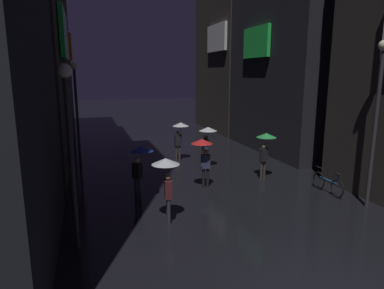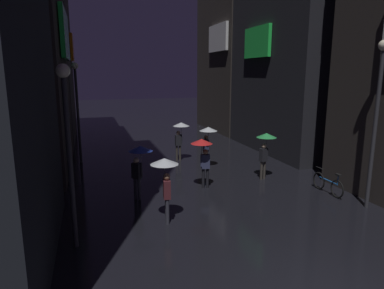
{
  "view_description": "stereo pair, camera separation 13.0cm",
  "coord_description": "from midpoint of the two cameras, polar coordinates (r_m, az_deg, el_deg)",
  "views": [
    {
      "loc": [
        -4.56,
        -5.21,
        4.76
      ],
      "look_at": [
        0.0,
        9.42,
        1.56
      ],
      "focal_mm": 32.0,
      "sensor_mm": 36.0,
      "label": 1
    },
    {
      "loc": [
        -4.44,
        -5.25,
        4.76
      ],
      "look_at": [
        0.0,
        9.42,
        1.56
      ],
      "focal_mm": 32.0,
      "sensor_mm": 36.0,
      "label": 2
    }
  ],
  "objects": [
    {
      "name": "pedestrian_foreground_right_clear",
      "position": [
        17.27,
        2.82,
        1.48
      ],
      "size": [
        0.9,
        0.9,
        2.12
      ],
      "color": "black",
      "rests_on": "ground"
    },
    {
      "name": "bicycle_parked_at_storefront",
      "position": [
        14.9,
        21.95,
        -6.14
      ],
      "size": [
        0.12,
        1.82,
        0.96
      ],
      "color": "black",
      "rests_on": "ground"
    },
    {
      "name": "pedestrian_midstreet_centre_green",
      "position": [
        15.77,
        12.38,
        0.23
      ],
      "size": [
        0.9,
        0.9,
        2.12
      ],
      "color": "#38332D",
      "rests_on": "ground"
    },
    {
      "name": "building_left_far",
      "position": [
        27.4,
        -24.35,
        19.29
      ],
      "size": [
        4.25,
        7.4,
        17.6
      ],
      "color": "#33302D",
      "rests_on": "ground"
    },
    {
      "name": "streetlamp_left_near",
      "position": [
        9.48,
        -19.61,
        1.45
      ],
      "size": [
        0.36,
        0.36,
        5.0
      ],
      "color": "#2D2D33",
      "rests_on": "ground"
    },
    {
      "name": "pedestrian_foreground_left_blue",
      "position": [
        12.92,
        -8.5,
        -2.16
      ],
      "size": [
        0.9,
        0.9,
        2.12
      ],
      "color": "#2D2D38",
      "rests_on": "ground"
    },
    {
      "name": "pedestrian_midstreet_left_red",
      "position": [
        14.12,
        2.08,
        -0.84
      ],
      "size": [
        0.9,
        0.9,
        2.12
      ],
      "color": "black",
      "rests_on": "ground"
    },
    {
      "name": "pedestrian_near_crossing_clear",
      "position": [
        18.76,
        -1.77,
        2.32
      ],
      "size": [
        0.9,
        0.9,
        2.12
      ],
      "color": "#38332D",
      "rests_on": "ground"
    },
    {
      "name": "streetlamp_left_far",
      "position": [
        18.99,
        -18.43,
        6.91
      ],
      "size": [
        0.36,
        0.36,
        5.31
      ],
      "color": "#2D2D33",
      "rests_on": "ground"
    },
    {
      "name": "pedestrian_far_right_clear",
      "position": [
        10.92,
        -4.15,
        -4.66
      ],
      "size": [
        0.9,
        0.9,
        2.12
      ],
      "color": "#2D2D38",
      "rests_on": "ground"
    },
    {
      "name": "streetlamp_right_near",
      "position": [
        13.36,
        28.73,
        5.49
      ],
      "size": [
        0.36,
        0.36,
        5.84
      ],
      "color": "#2D2D33",
      "rests_on": "ground"
    }
  ]
}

